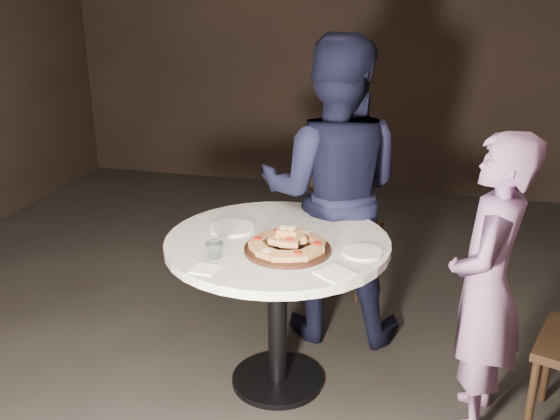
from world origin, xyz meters
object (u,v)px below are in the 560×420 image
object	(u,v)px
table	(277,267)
chair_far	(340,223)
water_glass	(214,250)
serving_board	(287,249)
diner_navy	(332,192)
diner_teal	(486,287)
focaccia_pile	(287,242)

from	to	relation	value
table	chair_far	xyz separation A→B (m)	(0.14, 1.09, -0.17)
water_glass	serving_board	bearing A→B (deg)	26.87
diner_navy	diner_teal	xyz separation A→B (m)	(0.80, -0.66, -0.16)
table	diner_teal	world-z (taller)	diner_teal
water_glass	chair_far	world-z (taller)	water_glass
chair_far	diner_teal	xyz separation A→B (m)	(0.83, -1.15, 0.21)
table	focaccia_pile	xyz separation A→B (m)	(0.08, -0.12, 0.20)
table	focaccia_pile	distance (m)	0.24
serving_board	table	bearing A→B (deg)	122.52
water_glass	table	bearing A→B (deg)	51.54
table	chair_far	world-z (taller)	chair_far
water_glass	diner_navy	bearing A→B (deg)	66.51
chair_far	diner_teal	bearing A→B (deg)	140.93
diner_navy	chair_far	bearing A→B (deg)	-91.23
focaccia_pile	diner_navy	bearing A→B (deg)	83.45
serving_board	focaccia_pile	world-z (taller)	focaccia_pile
diner_navy	table	bearing A→B (deg)	71.00
chair_far	diner_teal	distance (m)	1.43
serving_board	diner_navy	size ratio (longest dim) A/B	0.23
serving_board	diner_navy	world-z (taller)	diner_navy
serving_board	focaccia_pile	xyz separation A→B (m)	(-0.00, 0.00, 0.04)
chair_far	diner_navy	size ratio (longest dim) A/B	0.49
serving_board	focaccia_pile	bearing A→B (deg)	102.21
diner_navy	diner_teal	world-z (taller)	diner_navy
water_glass	diner_navy	distance (m)	0.96
diner_navy	diner_teal	distance (m)	1.05
diner_navy	diner_teal	bearing A→B (deg)	136.85
table	diner_navy	xyz separation A→B (m)	(0.16, 0.60, 0.20)
water_glass	diner_teal	world-z (taller)	diner_teal
diner_teal	chair_far	bearing A→B (deg)	-132.90
table	water_glass	world-z (taller)	water_glass
water_glass	diner_teal	bearing A→B (deg)	10.54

